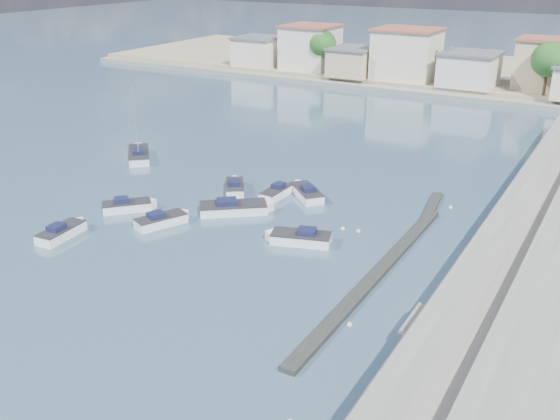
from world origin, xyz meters
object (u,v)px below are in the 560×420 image
at_px(motorboat_f, 235,187).
at_px(sailboat, 139,154).
at_px(motorboat_d, 298,238).
at_px(motorboat_b, 130,206).
at_px(motorboat_a, 63,232).
at_px(motorboat_e, 164,220).
at_px(motorboat_h, 237,208).
at_px(motorboat_c, 306,193).
at_px(motorboat_g, 275,194).

height_order(motorboat_f, sailboat, sailboat).
height_order(motorboat_d, sailboat, sailboat).
bearing_deg(motorboat_b, motorboat_d, 5.67).
bearing_deg(motorboat_f, motorboat_b, -121.09).
relative_size(motorboat_a, motorboat_e, 1.02).
relative_size(motorboat_f, motorboat_h, 0.72).
height_order(motorboat_c, sailboat, sailboat).
distance_m(motorboat_e, motorboat_h, 6.62).
bearing_deg(motorboat_g, motorboat_a, -123.01).
distance_m(motorboat_c, motorboat_h, 7.38).
bearing_deg(motorboat_c, motorboat_f, -162.02).
bearing_deg(motorboat_e, motorboat_g, 63.99).
relative_size(motorboat_e, sailboat, 0.53).
bearing_deg(motorboat_e, motorboat_d, 12.60).
distance_m(motorboat_g, motorboat_h, 4.86).
height_order(motorboat_a, sailboat, sailboat).
relative_size(motorboat_f, sailboat, 0.49).
bearing_deg(motorboat_a, motorboat_d, 26.54).
bearing_deg(sailboat, motorboat_b, -50.93).
bearing_deg(motorboat_g, motorboat_e, -116.01).
xyz_separation_m(motorboat_a, motorboat_g, (10.42, 16.04, 0.00)).
bearing_deg(motorboat_h, motorboat_d, -20.20).
bearing_deg(motorboat_c, motorboat_e, -121.20).
relative_size(motorboat_a, motorboat_c, 1.02).
bearing_deg(motorboat_c, motorboat_h, -117.48).
relative_size(motorboat_h, sailboat, 0.67).
height_order(motorboat_c, motorboat_e, same).
distance_m(motorboat_c, motorboat_e, 13.97).
relative_size(motorboat_f, motorboat_g, 0.98).
xyz_separation_m(motorboat_a, motorboat_e, (5.48, 5.91, -0.00)).
distance_m(motorboat_d, motorboat_h, 8.19).
height_order(motorboat_h, sailboat, sailboat).
height_order(motorboat_a, motorboat_h, same).
height_order(motorboat_f, motorboat_g, same).
bearing_deg(motorboat_b, sailboat, 129.07).
distance_m(motorboat_e, motorboat_g, 11.28).
bearing_deg(sailboat, motorboat_g, -8.98).
height_order(motorboat_a, motorboat_c, same).
bearing_deg(motorboat_g, motorboat_h, -103.23).
xyz_separation_m(motorboat_c, sailboat, (-21.90, 1.28, 0.03)).
xyz_separation_m(motorboat_a, sailboat, (-9.18, 19.14, 0.03)).
distance_m(motorboat_f, sailboat, 15.67).
relative_size(motorboat_b, motorboat_h, 0.70).
xyz_separation_m(motorboat_g, motorboat_h, (-1.11, -4.73, -0.00)).
bearing_deg(motorboat_c, motorboat_b, -137.39).
xyz_separation_m(motorboat_e, sailboat, (-14.66, 13.23, 0.03)).
bearing_deg(sailboat, motorboat_a, -64.37).
xyz_separation_m(motorboat_c, motorboat_f, (-6.61, -2.15, -0.00)).
relative_size(motorboat_d, motorboat_h, 0.88).
distance_m(motorboat_a, motorboat_d, 18.99).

